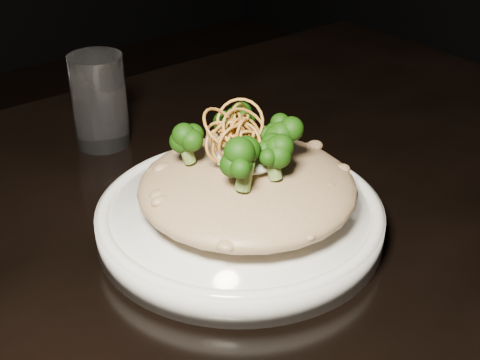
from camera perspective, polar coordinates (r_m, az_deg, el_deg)
name	(u,v)px	position (r m, az deg, el deg)	size (l,w,h in m)	color
table	(239,301)	(0.67, -0.09, -10.26)	(1.10, 0.80, 0.75)	black
plate	(240,219)	(0.61, 0.00, -3.38)	(0.26, 0.26, 0.03)	white
risotto	(247,187)	(0.59, 0.63, -0.59)	(0.19, 0.19, 0.04)	brown
broccoli	(238,144)	(0.57, -0.18, 3.12)	(0.11, 0.11, 0.04)	black
cheese	(248,157)	(0.58, 0.67, 1.93)	(0.06, 0.06, 0.02)	silver
shallots	(234,133)	(0.57, -0.51, 4.04)	(0.04, 0.04, 0.03)	brown
drinking_glass	(100,101)	(0.76, -11.90, 6.62)	(0.06, 0.06, 0.11)	silver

